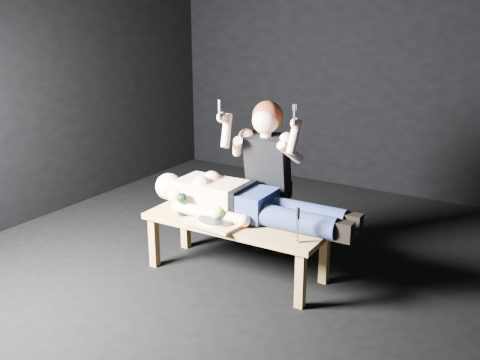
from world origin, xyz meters
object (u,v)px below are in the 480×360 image
at_px(kneeling_woman, 271,177).
at_px(serving_tray, 217,222).
at_px(lying_man, 249,199).
at_px(table, 237,247).
at_px(carving_knife, 298,225).
at_px(goblet, 183,204).

xyz_separation_m(kneeling_woman, serving_tray, (-0.10, -0.64, -0.21)).
distance_m(lying_man, serving_tray, 0.32).
bearing_deg(table, carving_knife, -15.11).
bearing_deg(serving_tray, goblet, 176.45).
bearing_deg(kneeling_woman, goblet, -133.96).
distance_m(table, goblet, 0.53).
relative_size(table, carving_knife, 5.63).
height_order(lying_man, goblet, lying_man).
distance_m(table, kneeling_woman, 0.66).
xyz_separation_m(table, lying_man, (0.04, 0.11, 0.37)).
bearing_deg(goblet, serving_tray, -3.55).
height_order(table, serving_tray, serving_tray).
xyz_separation_m(table, goblet, (-0.40, -0.13, 0.31)).
bearing_deg(serving_tray, table, 63.19).
xyz_separation_m(table, kneeling_woman, (0.03, 0.48, 0.44)).
relative_size(lying_man, serving_tray, 3.81).
relative_size(serving_tray, carving_knife, 1.59).
xyz_separation_m(lying_man, carving_knife, (0.53, -0.25, -0.02)).
distance_m(table, carving_knife, 0.69).
bearing_deg(kneeling_woman, serving_tray, -108.22).
xyz_separation_m(lying_man, serving_tray, (-0.12, -0.26, -0.13)).
relative_size(lying_man, goblet, 8.48).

